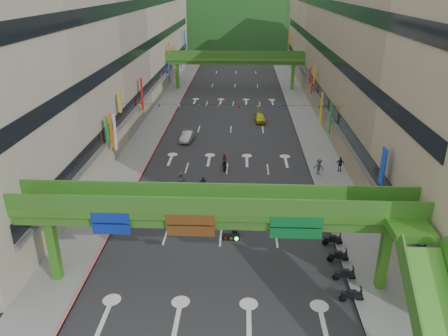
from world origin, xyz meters
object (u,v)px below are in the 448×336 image
at_px(overpass_near, 230,222).
at_px(scooter_rider_mid, 225,162).
at_px(car_silver, 187,136).
at_px(car_yellow, 260,118).
at_px(pedestrian_red, 358,200).
at_px(scooter_rider_near, 234,226).

height_order(overpass_near, scooter_rider_mid, overpass_near).
xyz_separation_m(overpass_near, scooter_rider_mid, (-1.19, 20.36, -4.25)).
bearing_deg(car_silver, car_yellow, 49.59).
distance_m(scooter_rider_mid, car_yellow, 18.62).
bearing_deg(pedestrian_red, overpass_near, -155.81).
relative_size(scooter_rider_mid, pedestrian_red, 1.02).
distance_m(scooter_rider_near, car_yellow, 31.79).
bearing_deg(pedestrian_red, car_yellow, 84.37).
relative_size(scooter_rider_near, scooter_rider_mid, 1.07).
bearing_deg(car_silver, overpass_near, -70.52).
xyz_separation_m(scooter_rider_near, scooter_rider_mid, (-1.34, 13.56, 0.02)).
bearing_deg(scooter_rider_mid, car_yellow, 76.16).
distance_m(scooter_rider_near, car_silver, 23.74).
distance_m(overpass_near, car_silver, 30.65).
bearing_deg(scooter_rider_mid, scooter_rider_near, -84.37).
height_order(scooter_rider_mid, pedestrian_red, scooter_rider_mid).
height_order(car_silver, pedestrian_red, pedestrian_red).
relative_size(overpass_near, scooter_rider_near, 13.96).
distance_m(overpass_near, pedestrian_red, 16.96).
bearing_deg(overpass_near, pedestrian_red, 46.63).
bearing_deg(car_yellow, car_silver, -142.51).
bearing_deg(car_yellow, scooter_rider_near, -100.48).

